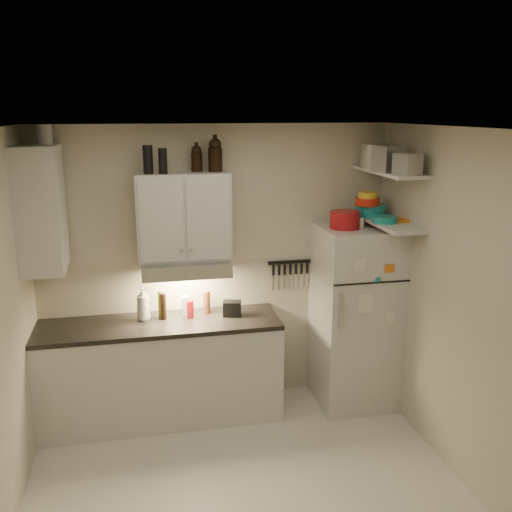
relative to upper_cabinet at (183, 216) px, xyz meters
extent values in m
cube|color=silver|center=(0.30, -1.33, -1.84)|extent=(3.20, 3.00, 0.02)
cube|color=silver|center=(0.30, -1.33, 0.78)|extent=(3.20, 3.00, 0.02)
cube|color=beige|center=(0.30, 0.18, -0.53)|extent=(3.20, 0.02, 2.60)
cube|color=beige|center=(1.91, -1.33, -0.53)|extent=(0.02, 3.00, 2.60)
cube|color=silver|center=(-0.25, -0.14, -1.39)|extent=(2.10, 0.60, 0.88)
cube|color=black|center=(-0.25, -0.14, -0.93)|extent=(2.10, 0.62, 0.04)
cube|color=silver|center=(0.00, 0.00, 0.00)|extent=(0.80, 0.33, 0.75)
cube|color=silver|center=(-1.14, -0.14, 0.12)|extent=(0.33, 0.55, 1.00)
cube|color=silver|center=(0.00, -0.06, -0.44)|extent=(0.76, 0.46, 0.12)
cube|color=silver|center=(1.55, -0.18, -0.98)|extent=(0.70, 0.68, 1.70)
cube|color=silver|center=(1.75, -0.31, 0.38)|extent=(0.30, 0.95, 0.03)
cube|color=silver|center=(1.75, -0.31, -0.07)|extent=(0.30, 0.95, 0.03)
cube|color=black|center=(1.00, 0.15, -0.51)|extent=(0.42, 0.02, 0.03)
cylinder|color=maroon|center=(1.40, -0.21, -0.05)|extent=(0.30, 0.30, 0.15)
cube|color=orange|center=(1.83, -0.30, -0.08)|extent=(0.26, 0.31, 0.09)
cylinder|color=silver|center=(1.54, -0.23, -0.08)|extent=(0.07, 0.07, 0.09)
cylinder|color=silver|center=(1.72, -0.08, 0.49)|extent=(0.35, 0.35, 0.21)
cube|color=#AAAAAD|center=(1.67, -0.43, 0.50)|extent=(0.26, 0.24, 0.21)
cube|color=#AAAAAD|center=(1.72, -0.69, 0.48)|extent=(0.22, 0.22, 0.17)
cylinder|color=teal|center=(1.69, -0.08, 0.00)|extent=(0.27, 0.27, 0.11)
cylinder|color=red|center=(1.64, -0.12, 0.09)|extent=(0.22, 0.22, 0.07)
cylinder|color=gold|center=(1.64, -0.12, 0.15)|extent=(0.17, 0.17, 0.05)
cylinder|color=teal|center=(1.69, -0.39, -0.02)|extent=(0.26, 0.26, 0.05)
cylinder|color=black|center=(-0.16, -0.07, 0.48)|extent=(0.08, 0.08, 0.21)
cylinder|color=black|center=(-0.28, -0.05, 0.49)|extent=(0.10, 0.10, 0.23)
cylinder|color=silver|center=(-1.07, -0.04, 0.70)|extent=(0.14, 0.14, 0.16)
imported|color=silver|center=(-0.38, -0.05, -0.73)|extent=(0.16, 0.17, 0.34)
cylinder|color=brown|center=(0.19, 0.01, -0.80)|extent=(0.07, 0.07, 0.21)
cylinder|color=#4F6018|center=(-0.23, -0.03, -0.78)|extent=(0.06, 0.06, 0.25)
cylinder|color=black|center=(-0.20, -0.07, -0.79)|extent=(0.05, 0.05, 0.24)
cylinder|color=silver|center=(-0.01, -0.06, -0.81)|extent=(0.08, 0.08, 0.20)
cylinder|color=maroon|center=(0.02, -0.06, -0.82)|extent=(0.10, 0.10, 0.16)
cube|color=black|center=(0.40, -0.10, -0.84)|extent=(0.18, 0.15, 0.14)
camera|label=1|loc=(-0.39, -4.87, 0.89)|focal=40.00mm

